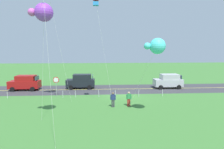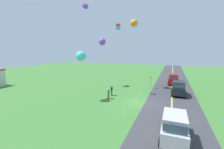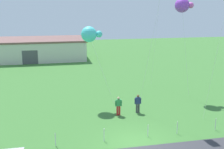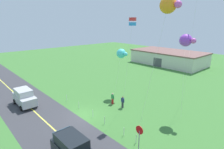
{
  "view_description": "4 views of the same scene",
  "coord_description": "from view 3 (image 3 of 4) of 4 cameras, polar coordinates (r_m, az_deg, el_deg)",
  "views": [
    {
      "loc": [
        3.04,
        24.43,
        6.14
      ],
      "look_at": [
        1.74,
        4.37,
        3.43
      ],
      "focal_mm": 29.99,
      "sensor_mm": 36.0,
      "label": 1
    },
    {
      "loc": [
        -20.11,
        -3.76,
        7.14
      ],
      "look_at": [
        -0.69,
        4.07,
        3.84
      ],
      "focal_mm": 24.1,
      "sensor_mm": 36.0,
      "label": 2
    },
    {
      "loc": [
        -4.89,
        -15.55,
        8.67
      ],
      "look_at": [
        -0.77,
        4.07,
        3.72
      ],
      "focal_mm": 43.23,
      "sensor_mm": 36.0,
      "label": 3
    },
    {
      "loc": [
        17.54,
        -11.1,
        10.96
      ],
      "look_at": [
        0.73,
        4.07,
        4.55
      ],
      "focal_mm": 30.01,
      "sensor_mm": 36.0,
      "label": 4
    }
  ],
  "objects": [
    {
      "name": "ground_plane",
      "position": [
        18.48,
        5.09,
        -14.34
      ],
      "size": [
        120.0,
        120.0,
        0.1
      ],
      "primitive_type": "cube",
      "color": "#3D7533"
    },
    {
      "name": "person_adult_near",
      "position": [
        22.4,
        1.38,
        -6.53
      ],
      "size": [
        0.58,
        0.22,
        1.6
      ],
      "rotation": [
        0.0,
        0.0,
        5.34
      ],
      "color": "red",
      "rests_on": "ground"
    },
    {
      "name": "person_adult_companion",
      "position": [
        23.02,
        5.49,
        -6.02
      ],
      "size": [
        0.58,
        0.22,
        1.6
      ],
      "rotation": [
        0.0,
        0.0,
        2.99
      ],
      "color": "#3F3F47",
      "rests_on": "ground"
    },
    {
      "name": "kite_red_low",
      "position": [
        24.17,
        -4.74,
        8.48
      ],
      "size": [
        2.62,
        4.15,
        7.12
      ],
      "color": "silver",
      "rests_on": "ground"
    },
    {
      "name": "kite_green_far",
      "position": [
        27.76,
        14.73,
        13.98
      ],
      "size": [
        1.9,
        1.62,
        9.64
      ],
      "color": "silver",
      "rests_on": "ground"
    },
    {
      "name": "warehouse_distant",
      "position": [
        49.37,
        -16.53,
        5.24
      ],
      "size": [
        18.36,
        10.2,
        3.5
      ],
      "color": "beige",
      "rests_on": "ground"
    },
    {
      "name": "fence_post_0",
      "position": [
        18.21,
        -11.89,
        -13.28
      ],
      "size": [
        0.05,
        0.05,
        0.9
      ],
      "primitive_type": "cylinder",
      "color": "silver",
      "rests_on": "ground"
    },
    {
      "name": "fence_post_1",
      "position": [
        18.43,
        -1.69,
        -12.62
      ],
      "size": [
        0.05,
        0.05,
        0.9
      ],
      "primitive_type": "cylinder",
      "color": "silver",
      "rests_on": "ground"
    },
    {
      "name": "fence_post_2",
      "position": [
        19.15,
        7.59,
        -11.67
      ],
      "size": [
        0.05,
        0.05,
        0.9
      ],
      "primitive_type": "cylinder",
      "color": "silver",
      "rests_on": "ground"
    },
    {
      "name": "fence_post_3",
      "position": [
        19.94,
        13.62,
        -10.89
      ],
      "size": [
        0.05,
        0.05,
        0.9
      ],
      "primitive_type": "cylinder",
      "color": "silver",
      "rests_on": "ground"
    },
    {
      "name": "fence_post_4",
      "position": [
        21.34,
        21.04,
        -9.77
      ],
      "size": [
        0.05,
        0.05,
        0.9
      ],
      "primitive_type": "cylinder",
      "color": "silver",
      "rests_on": "ground"
    }
  ]
}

